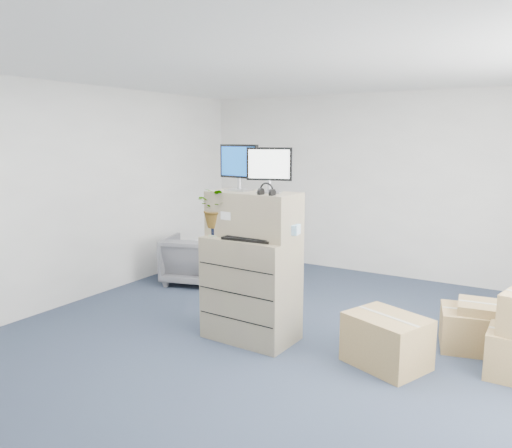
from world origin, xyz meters
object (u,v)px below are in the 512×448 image
(monitor_left, at_px, (239,165))
(keyboard, at_px, (249,239))
(office_chair, at_px, (192,257))
(water_bottle, at_px, (256,224))
(filing_cabinet_lower, at_px, (251,288))
(monitor_right, at_px, (269,168))
(potted_plant, at_px, (217,213))

(monitor_left, relative_size, keyboard, 0.91)
(monitor_left, xyz_separation_m, office_chair, (-1.65, 1.25, -1.46))
(water_bottle, xyz_separation_m, office_chair, (-1.87, 1.28, -0.85))
(monitor_left, distance_m, water_bottle, 0.65)
(filing_cabinet_lower, bearing_deg, water_bottle, 43.57)
(monitor_right, xyz_separation_m, water_bottle, (-0.15, -0.01, -0.59))
(monitor_left, distance_m, monitor_right, 0.38)
(monitor_left, xyz_separation_m, monitor_right, (0.38, -0.03, -0.01))
(keyboard, distance_m, potted_plant, 0.48)
(office_chair, bearing_deg, monitor_right, 130.60)
(monitor_left, height_order, monitor_right, monitor_left)
(keyboard, relative_size, office_chair, 0.70)
(monitor_right, xyz_separation_m, potted_plant, (-0.56, -0.13, -0.49))
(filing_cabinet_lower, height_order, monitor_left, monitor_left)
(filing_cabinet_lower, xyz_separation_m, monitor_left, (-0.19, 0.07, 1.29))
(filing_cabinet_lower, relative_size, monitor_right, 2.41)
(filing_cabinet_lower, height_order, water_bottle, water_bottle)
(water_bottle, height_order, office_chair, water_bottle)
(monitor_right, height_order, office_chair, monitor_right)
(potted_plant, distance_m, office_chair, 2.24)
(water_bottle, height_order, potted_plant, potted_plant)
(water_bottle, bearing_deg, monitor_right, 3.91)
(monitor_left, bearing_deg, filing_cabinet_lower, -13.15)
(keyboard, height_order, water_bottle, water_bottle)
(office_chair, bearing_deg, keyboard, 125.55)
(monitor_right, xyz_separation_m, keyboard, (-0.14, -0.16, -0.71))
(potted_plant, bearing_deg, monitor_right, 12.96)
(water_bottle, bearing_deg, potted_plant, -163.82)
(filing_cabinet_lower, height_order, keyboard, keyboard)
(filing_cabinet_lower, distance_m, water_bottle, 0.69)
(filing_cabinet_lower, xyz_separation_m, monitor_right, (0.19, 0.04, 1.28))
(filing_cabinet_lower, bearing_deg, monitor_right, 15.67)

